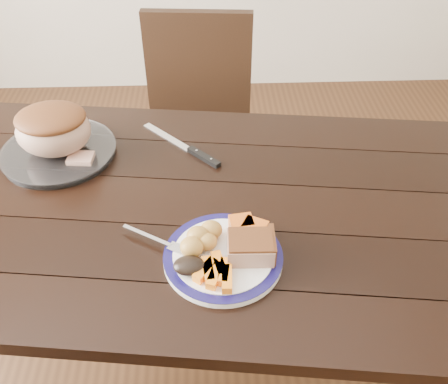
{
  "coord_description": "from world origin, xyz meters",
  "views": [
    {
      "loc": [
        0.04,
        -0.97,
        1.63
      ],
      "look_at": [
        0.08,
        -0.02,
        0.8
      ],
      "focal_mm": 40.0,
      "sensor_mm": 36.0,
      "label": 1
    }
  ],
  "objects_px": {
    "serving_platter": "(59,153)",
    "roast_joint": "(54,131)",
    "carving_knife": "(194,152)",
    "pork_slice": "(250,248)",
    "dining_table": "(195,227)",
    "chair_far": "(198,121)",
    "fork": "(159,241)",
    "dinner_plate": "(223,257)"
  },
  "relations": [
    {
      "from": "serving_platter",
      "to": "pork_slice",
      "type": "bearing_deg",
      "value": -39.32
    },
    {
      "from": "dining_table",
      "to": "roast_joint",
      "type": "bearing_deg",
      "value": 150.39
    },
    {
      "from": "serving_platter",
      "to": "carving_knife",
      "type": "distance_m",
      "value": 0.39
    },
    {
      "from": "dining_table",
      "to": "serving_platter",
      "type": "xyz_separation_m",
      "value": [
        -0.39,
        0.22,
        0.1
      ]
    },
    {
      "from": "dinner_plate",
      "to": "serving_platter",
      "type": "xyz_separation_m",
      "value": [
        -0.46,
        0.42,
        0.0
      ]
    },
    {
      "from": "pork_slice",
      "to": "fork",
      "type": "height_order",
      "value": "pork_slice"
    },
    {
      "from": "roast_joint",
      "to": "carving_knife",
      "type": "relative_size",
      "value": 0.86
    },
    {
      "from": "fork",
      "to": "pork_slice",
      "type": "bearing_deg",
      "value": 17.27
    },
    {
      "from": "roast_joint",
      "to": "chair_far",
      "type": "bearing_deg",
      "value": 52.39
    },
    {
      "from": "chair_far",
      "to": "dinner_plate",
      "type": "relative_size",
      "value": 3.37
    },
    {
      "from": "dining_table",
      "to": "roast_joint",
      "type": "distance_m",
      "value": 0.49
    },
    {
      "from": "fork",
      "to": "roast_joint",
      "type": "height_order",
      "value": "roast_joint"
    },
    {
      "from": "fork",
      "to": "carving_knife",
      "type": "xyz_separation_m",
      "value": [
        0.08,
        0.37,
        -0.01
      ]
    },
    {
      "from": "dining_table",
      "to": "carving_knife",
      "type": "distance_m",
      "value": 0.24
    },
    {
      "from": "chair_far",
      "to": "dinner_plate",
      "type": "height_order",
      "value": "chair_far"
    },
    {
      "from": "pork_slice",
      "to": "dinner_plate",
      "type": "bearing_deg",
      "value": 175.24
    },
    {
      "from": "dining_table",
      "to": "dinner_plate",
      "type": "relative_size",
      "value": 6.14
    },
    {
      "from": "serving_platter",
      "to": "roast_joint",
      "type": "height_order",
      "value": "roast_joint"
    },
    {
      "from": "chair_far",
      "to": "roast_joint",
      "type": "distance_m",
      "value": 0.72
    },
    {
      "from": "fork",
      "to": "roast_joint",
      "type": "distance_m",
      "value": 0.5
    },
    {
      "from": "pork_slice",
      "to": "fork",
      "type": "distance_m",
      "value": 0.22
    },
    {
      "from": "chair_far",
      "to": "fork",
      "type": "distance_m",
      "value": 0.93
    },
    {
      "from": "chair_far",
      "to": "roast_joint",
      "type": "xyz_separation_m",
      "value": [
        -0.4,
        -0.51,
        0.31
      ]
    },
    {
      "from": "pork_slice",
      "to": "roast_joint",
      "type": "height_order",
      "value": "roast_joint"
    },
    {
      "from": "dinner_plate",
      "to": "serving_platter",
      "type": "distance_m",
      "value": 0.63
    },
    {
      "from": "carving_knife",
      "to": "roast_joint",
      "type": "bearing_deg",
      "value": -135.34
    },
    {
      "from": "dinner_plate",
      "to": "fork",
      "type": "relative_size",
      "value": 1.71
    },
    {
      "from": "roast_joint",
      "to": "carving_knife",
      "type": "xyz_separation_m",
      "value": [
        0.39,
        -0.01,
        -0.08
      ]
    },
    {
      "from": "pork_slice",
      "to": "chair_far",
      "type": "bearing_deg",
      "value": 97.73
    },
    {
      "from": "carving_knife",
      "to": "pork_slice",
      "type": "bearing_deg",
      "value": -27.1
    },
    {
      "from": "chair_far",
      "to": "serving_platter",
      "type": "height_order",
      "value": "chair_far"
    },
    {
      "from": "chair_far",
      "to": "dinner_plate",
      "type": "bearing_deg",
      "value": 98.54
    },
    {
      "from": "serving_platter",
      "to": "pork_slice",
      "type": "relative_size",
      "value": 3.08
    },
    {
      "from": "carving_knife",
      "to": "dinner_plate",
      "type": "bearing_deg",
      "value": -34.86
    },
    {
      "from": "chair_far",
      "to": "carving_knife",
      "type": "height_order",
      "value": "chair_far"
    },
    {
      "from": "pork_slice",
      "to": "roast_joint",
      "type": "relative_size",
      "value": 0.5
    },
    {
      "from": "dinner_plate",
      "to": "roast_joint",
      "type": "xyz_separation_m",
      "value": [
        -0.46,
        0.42,
        0.08
      ]
    },
    {
      "from": "dinner_plate",
      "to": "chair_far",
      "type": "bearing_deg",
      "value": 94.07
    },
    {
      "from": "dining_table",
      "to": "chair_far",
      "type": "height_order",
      "value": "chair_far"
    },
    {
      "from": "dinner_plate",
      "to": "carving_knife",
      "type": "relative_size",
      "value": 1.13
    },
    {
      "from": "roast_joint",
      "to": "pork_slice",
      "type": "bearing_deg",
      "value": -39.32
    },
    {
      "from": "chair_far",
      "to": "fork",
      "type": "bearing_deg",
      "value": 89.19
    }
  ]
}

